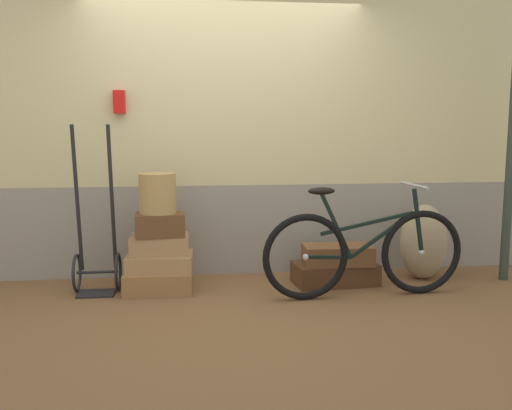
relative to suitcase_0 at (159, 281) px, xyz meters
name	(u,v)px	position (x,y,z in m)	size (l,w,h in m)	color
ground	(233,301)	(0.61, -0.26, -0.12)	(8.76, 5.20, 0.06)	brown
station_building	(226,112)	(0.62, 0.58, 1.43)	(6.76, 0.74, 3.04)	gray
suitcase_0	(159,281)	(0.00, 0.00, 0.00)	(0.56, 0.41, 0.18)	olive
suitcase_1	(160,262)	(0.01, 0.04, 0.16)	(0.55, 0.39, 0.13)	#9E754C
suitcase_2	(160,245)	(0.01, 0.04, 0.30)	(0.49, 0.32, 0.16)	#9E754C
suitcase_3	(160,225)	(0.02, 0.01, 0.48)	(0.40, 0.27, 0.19)	brown
suitcase_4	(335,273)	(1.54, 0.04, 0.01)	(0.72, 0.38, 0.19)	#4C2D19
suitcase_5	(338,255)	(1.55, 0.00, 0.18)	(0.60, 0.31, 0.17)	brown
wicker_basket	(158,193)	(0.01, 0.03, 0.74)	(0.31, 0.31, 0.33)	#A8844C
luggage_trolley	(97,255)	(-0.51, 0.07, 0.23)	(0.37, 0.38, 1.40)	black
burlap_sack	(424,242)	(2.39, 0.11, 0.25)	(0.43, 0.36, 0.69)	#9E8966
bicycle	(364,252)	(1.68, -0.35, 0.28)	(1.70, 0.46, 0.92)	black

